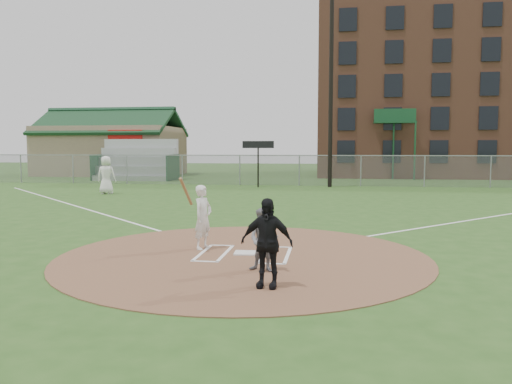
# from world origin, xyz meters

# --- Properties ---
(ground) EXTENTS (140.00, 140.00, 0.00)m
(ground) POSITION_xyz_m (0.00, 0.00, 0.00)
(ground) COLOR #2A4F1B
(ground) RESTS_ON ground
(dirt_circle) EXTENTS (8.40, 8.40, 0.02)m
(dirt_circle) POSITION_xyz_m (0.00, 0.00, 0.01)
(dirt_circle) COLOR brown
(dirt_circle) RESTS_ON ground
(home_plate) EXTENTS (0.51, 0.51, 0.03)m
(home_plate) POSITION_xyz_m (0.00, 0.19, 0.04)
(home_plate) COLOR silver
(home_plate) RESTS_ON dirt_circle
(foul_line_third) EXTENTS (17.04, 17.04, 0.01)m
(foul_line_third) POSITION_xyz_m (-9.00, 9.00, 0.01)
(foul_line_third) COLOR white
(foul_line_third) RESTS_ON ground
(catcher) EXTENTS (0.69, 0.58, 1.26)m
(catcher) POSITION_xyz_m (0.65, -1.40, 0.65)
(catcher) COLOR slate
(catcher) RESTS_ON dirt_circle
(umpire) EXTENTS (0.96, 0.48, 1.58)m
(umpire) POSITION_xyz_m (0.84, -2.52, 0.81)
(umpire) COLOR black
(umpire) RESTS_ON dirt_circle
(ondeck_player) EXTENTS (1.05, 0.73, 2.05)m
(ondeck_player) POSITION_xyz_m (-9.98, 14.40, 1.03)
(ondeck_player) COLOR white
(ondeck_player) RESTS_ON ground
(batters_boxes) EXTENTS (2.08, 1.88, 0.01)m
(batters_boxes) POSITION_xyz_m (0.00, 0.15, 0.03)
(batters_boxes) COLOR white
(batters_boxes) RESTS_ON dirt_circle
(batter_at_plate) EXTENTS (0.67, 1.03, 1.78)m
(batter_at_plate) POSITION_xyz_m (-1.10, 0.59, 0.81)
(batter_at_plate) COLOR white
(batter_at_plate) RESTS_ON dirt_circle
(outfield_fence) EXTENTS (56.08, 0.08, 2.03)m
(outfield_fence) POSITION_xyz_m (0.00, 22.00, 1.02)
(outfield_fence) COLOR slate
(outfield_fence) RESTS_ON ground
(bleachers) EXTENTS (6.08, 3.20, 3.20)m
(bleachers) POSITION_xyz_m (-13.00, 26.20, 1.59)
(bleachers) COLOR #B7BABF
(bleachers) RESTS_ON ground
(clubhouse) EXTENTS (12.20, 8.71, 6.23)m
(clubhouse) POSITION_xyz_m (-18.00, 32.99, 2.39)
(clubhouse) COLOR gray
(clubhouse) RESTS_ON ground
(brick_warehouse) EXTENTS (30.00, 17.17, 15.00)m
(brick_warehouse) POSITION_xyz_m (16.00, 37.96, 7.50)
(brick_warehouse) COLOR brown
(brick_warehouse) RESTS_ON ground
(light_pole) EXTENTS (1.20, 0.30, 12.22)m
(light_pole) POSITION_xyz_m (2.00, 21.00, 6.61)
(light_pole) COLOR black
(light_pole) RESTS_ON ground
(scoreboard_sign) EXTENTS (2.00, 0.10, 2.93)m
(scoreboard_sign) POSITION_xyz_m (-2.50, 20.20, 2.39)
(scoreboard_sign) COLOR black
(scoreboard_sign) RESTS_ON ground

